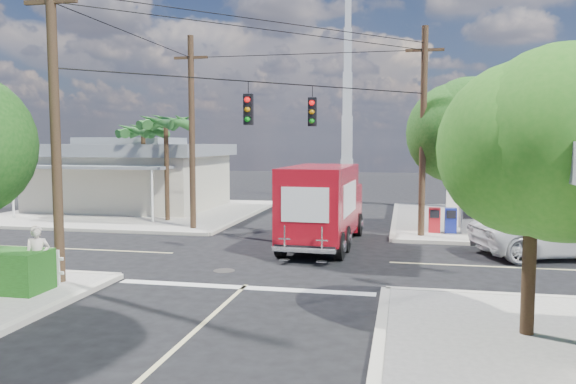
# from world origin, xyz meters

# --- Properties ---
(ground) EXTENTS (120.00, 120.00, 0.00)m
(ground) POSITION_xyz_m (0.00, 0.00, 0.00)
(ground) COLOR black
(ground) RESTS_ON ground
(sidewalk_ne) EXTENTS (14.12, 14.12, 0.14)m
(sidewalk_ne) POSITION_xyz_m (10.88, 10.88, 0.07)
(sidewalk_ne) COLOR gray
(sidewalk_ne) RESTS_ON ground
(sidewalk_nw) EXTENTS (14.12, 14.12, 0.14)m
(sidewalk_nw) POSITION_xyz_m (-10.88, 10.88, 0.07)
(sidewalk_nw) COLOR gray
(sidewalk_nw) RESTS_ON ground
(road_markings) EXTENTS (32.00, 32.00, 0.01)m
(road_markings) POSITION_xyz_m (0.00, -1.47, 0.01)
(road_markings) COLOR beige
(road_markings) RESTS_ON ground
(building_ne) EXTENTS (11.80, 10.20, 4.50)m
(building_ne) POSITION_xyz_m (12.50, 11.97, 2.32)
(building_ne) COLOR white
(building_ne) RESTS_ON sidewalk_ne
(building_nw) EXTENTS (10.80, 10.20, 4.30)m
(building_nw) POSITION_xyz_m (-12.00, 12.46, 2.22)
(building_nw) COLOR beige
(building_nw) RESTS_ON sidewalk_nw
(radio_tower) EXTENTS (0.80, 0.80, 17.00)m
(radio_tower) POSITION_xyz_m (0.50, 20.00, 5.64)
(radio_tower) COLOR silver
(radio_tower) RESTS_ON ground
(tree_ne_front) EXTENTS (4.21, 4.14, 6.66)m
(tree_ne_front) POSITION_xyz_m (7.21, 6.76, 4.77)
(tree_ne_front) COLOR #422D1C
(tree_ne_front) RESTS_ON sidewalk_ne
(tree_ne_back) EXTENTS (3.77, 3.66, 5.82)m
(tree_ne_back) POSITION_xyz_m (9.81, 8.96, 4.19)
(tree_ne_back) COLOR #422D1C
(tree_ne_back) RESTS_ON sidewalk_ne
(tree_se) EXTENTS (3.67, 3.54, 5.62)m
(tree_se) POSITION_xyz_m (7.01, -7.24, 4.04)
(tree_se) COLOR #422D1C
(tree_se) RESTS_ON sidewalk_se
(palm_nw_front) EXTENTS (3.01, 3.08, 5.59)m
(palm_nw_front) POSITION_xyz_m (-7.50, 7.50, 5.04)
(palm_nw_front) COLOR #422D1C
(palm_nw_front) RESTS_ON sidewalk_nw
(palm_nw_back) EXTENTS (3.01, 3.08, 5.19)m
(palm_nw_back) POSITION_xyz_m (-9.50, 9.00, 4.67)
(palm_nw_back) COLOR #422D1C
(palm_nw_back) RESTS_ON sidewalk_nw
(utility_poles) EXTENTS (12.00, 10.68, 9.00)m
(utility_poles) POSITION_xyz_m (-1.58, 1.60, 4.67)
(utility_poles) COLOR #473321
(utility_poles) RESTS_ON ground
(vending_boxes) EXTENTS (1.90, 0.50, 1.10)m
(vending_boxes) POSITION_xyz_m (6.50, 6.20, 0.69)
(vending_boxes) COLOR red
(vending_boxes) RESTS_ON sidewalk_ne
(delivery_truck) EXTENTS (2.68, 7.55, 3.22)m
(delivery_truck) POSITION_xyz_m (1.31, 2.56, 1.64)
(delivery_truck) COLOR black
(delivery_truck) RESTS_ON ground
(parked_car) EXTENTS (6.65, 4.48, 1.69)m
(parked_car) POSITION_xyz_m (9.96, 2.32, 0.85)
(parked_car) COLOR silver
(parked_car) RESTS_ON ground
(pedestrian) EXTENTS (0.77, 0.66, 1.77)m
(pedestrian) POSITION_xyz_m (-5.20, -6.19, 1.02)
(pedestrian) COLOR beige
(pedestrian) RESTS_ON sidewalk_sw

